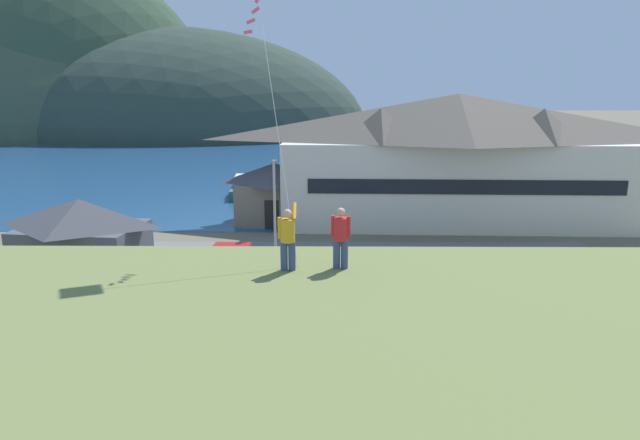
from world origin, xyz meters
TOP-DOWN VIEW (x-y plane):
  - ground_plane at (0.00, 0.00)m, footprint 600.00×600.00m
  - parking_lot_pad at (0.00, 5.00)m, footprint 40.00×20.00m
  - bay_water at (0.00, 60.00)m, footprint 360.00×84.00m
  - far_hill_west_ridge at (-77.00, 116.61)m, footprint 113.26×65.99m
  - far_hill_east_peak at (-65.33, 118.16)m, footprint 81.68×59.95m
  - far_hill_center_saddle at (-37.54, 117.03)m, footprint 99.83×66.91m
  - harbor_lodge at (12.21, 21.18)m, footprint 29.33×9.81m
  - storage_shed_near_lot at (-12.01, 7.17)m, footprint 7.45×5.58m
  - storage_shed_waterside at (-2.35, 21.16)m, footprint 6.65×5.30m
  - wharf_dock at (-2.93, 32.28)m, footprint 3.20×11.93m
  - moored_boat_wharfside at (-6.64, 33.52)m, footprint 3.33×8.64m
  - moored_boat_outer_mooring at (0.73, 34.33)m, footprint 3.46×8.38m
  - parked_car_mid_row_far at (-3.58, 7.67)m, footprint 4.24×2.14m
  - parked_car_lone_by_shed at (4.03, 6.20)m, footprint 4.34×2.34m
  - parked_car_corner_spot at (4.64, -0.11)m, footprint 4.33×2.32m
  - parked_car_front_row_red at (-3.51, 0.70)m, footprint 4.31×2.27m
  - parking_light_pole at (-1.40, 10.56)m, footprint 0.24×0.78m
  - person_kite_flyer at (0.69, -7.79)m, footprint 0.51×0.66m
  - person_companion at (2.15, -7.61)m, footprint 0.55×0.40m

SIDE VIEW (x-z plane):
  - ground_plane at x=0.00m, z-range 0.00..0.00m
  - far_hill_west_ridge at x=-77.00m, z-range -32.42..32.42m
  - far_hill_east_peak at x=-65.33m, z-range -43.69..43.69m
  - far_hill_center_saddle at x=-37.54m, z-range -26.10..26.10m
  - bay_water at x=0.00m, z-range 0.00..0.03m
  - parking_lot_pad at x=0.00m, z-range 0.00..0.10m
  - wharf_dock at x=-2.93m, z-range 0.00..0.70m
  - moored_boat_outer_mooring at x=0.73m, z-range -0.36..1.80m
  - moored_boat_wharfside at x=-6.64m, z-range -0.36..1.80m
  - parked_car_mid_row_far at x=-3.58m, z-range 0.15..1.97m
  - parked_car_lone_by_shed at x=4.03m, z-range 0.15..1.97m
  - parked_car_corner_spot at x=4.64m, z-range 0.15..1.97m
  - parked_car_front_row_red at x=-3.51m, z-range 0.15..1.97m
  - storage_shed_near_lot at x=-12.01m, z-range 0.09..4.82m
  - storage_shed_waterside at x=-2.35m, z-range 0.09..5.05m
  - parking_light_pole at x=-1.40m, z-range 0.63..6.97m
  - harbor_lodge at x=12.21m, z-range 0.29..10.69m
  - person_companion at x=2.15m, z-range 5.75..7.49m
  - person_kite_flyer at x=0.69m, z-range 5.71..7.57m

